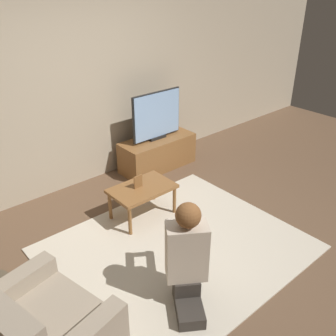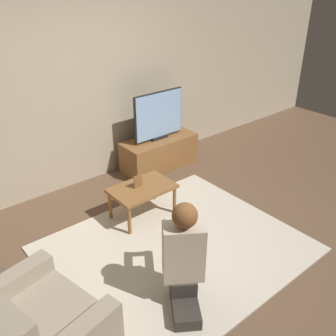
# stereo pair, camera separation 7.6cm
# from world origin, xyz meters

# --- Properties ---
(ground_plane) EXTENTS (10.00, 10.00, 0.00)m
(ground_plane) POSITION_xyz_m (0.00, 0.00, 0.00)
(ground_plane) COLOR brown
(wall_back) EXTENTS (10.00, 0.06, 2.60)m
(wall_back) POSITION_xyz_m (0.00, 1.93, 1.30)
(wall_back) COLOR tan
(wall_back) RESTS_ON ground_plane
(rug) EXTENTS (2.47, 2.07, 0.02)m
(rug) POSITION_xyz_m (0.00, 0.00, 0.01)
(rug) COLOR beige
(rug) RESTS_ON ground_plane
(tv_stand) EXTENTS (1.10, 0.46, 0.45)m
(tv_stand) POSITION_xyz_m (1.02, 1.56, 0.23)
(tv_stand) COLOR brown
(tv_stand) RESTS_ON ground_plane
(tv) EXTENTS (0.81, 0.08, 0.68)m
(tv) POSITION_xyz_m (1.02, 1.56, 0.80)
(tv) COLOR black
(tv) RESTS_ON tv_stand
(coffee_table) EXTENTS (0.72, 0.47, 0.40)m
(coffee_table) POSITION_xyz_m (0.09, 0.70, 0.35)
(coffee_table) COLOR brown
(coffee_table) RESTS_ON ground_plane
(person_kneeling) EXTENTS (0.63, 0.77, 0.98)m
(person_kneeling) POSITION_xyz_m (-0.39, -0.55, 0.51)
(person_kneeling) COLOR #332D28
(person_kneeling) RESTS_ON rug
(picture_frame) EXTENTS (0.11, 0.01, 0.15)m
(picture_frame) POSITION_xyz_m (0.06, 0.72, 0.47)
(picture_frame) COLOR brown
(picture_frame) RESTS_ON coffee_table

